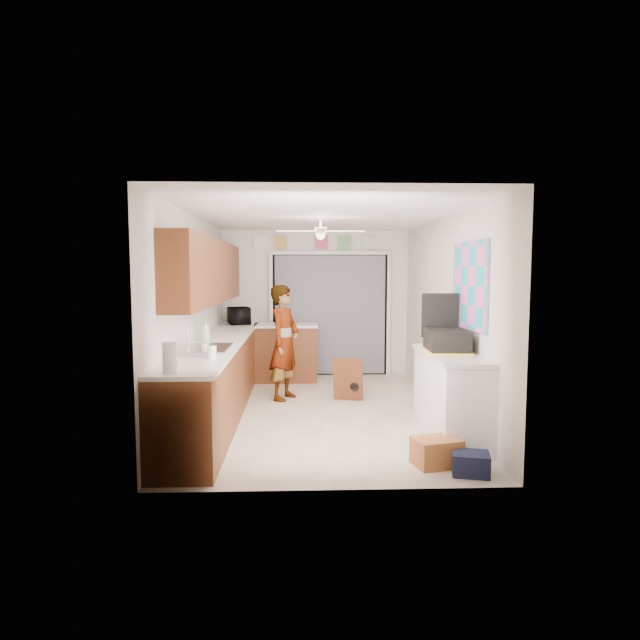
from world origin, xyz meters
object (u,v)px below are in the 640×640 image
object	(u,v)px
paper_towel_roll	(170,358)
suitcase	(447,341)
soap_bottle	(206,330)
dog	(353,379)
man	(284,342)
cardboard_box	(437,452)
navy_crate	(471,464)
microwave	(239,316)

from	to	relation	value
paper_towel_roll	suitcase	distance (m)	2.94
soap_bottle	dog	xyz separation A→B (m)	(1.95, 0.97, -0.83)
soap_bottle	man	world-z (taller)	man
soap_bottle	cardboard_box	xyz separation A→B (m)	(2.45, -1.90, -0.94)
suitcase	dog	xyz separation A→B (m)	(-0.82, 1.99, -0.82)
paper_towel_roll	man	xyz separation A→B (m)	(0.88, 2.94, -0.26)
paper_towel_roll	navy_crate	xyz separation A→B (m)	(2.62, 0.05, -0.97)
navy_crate	man	bearing A→B (deg)	121.08
paper_towel_roll	cardboard_box	distance (m)	2.57
cardboard_box	man	size ratio (longest dim) A/B	0.26
microwave	soap_bottle	xyz separation A→B (m)	(-0.18, -2.09, -0.00)
man	cardboard_box	bearing A→B (deg)	-125.81
microwave	dog	world-z (taller)	microwave
cardboard_box	navy_crate	world-z (taller)	cardboard_box
microwave	dog	bearing A→B (deg)	-137.33
cardboard_box	dog	xyz separation A→B (m)	(-0.50, 2.88, 0.11)
microwave	dog	size ratio (longest dim) A/B	0.81
paper_towel_roll	dog	distance (m)	3.76
suitcase	cardboard_box	distance (m)	1.33
soap_bottle	navy_crate	distance (m)	3.57
suitcase	dog	world-z (taller)	suitcase
navy_crate	microwave	bearing A→B (deg)	120.84
microwave	navy_crate	distance (m)	5.01
paper_towel_roll	navy_crate	world-z (taller)	paper_towel_roll
cardboard_box	dog	world-z (taller)	dog
soap_bottle	man	bearing A→B (deg)	38.38
microwave	paper_towel_roll	size ratio (longest dim) A/B	1.85
microwave	dog	xyz separation A→B (m)	(1.77, -1.12, -0.84)
suitcase	cardboard_box	bearing A→B (deg)	-106.91
dog	navy_crate	bearing A→B (deg)	-75.37
microwave	soap_bottle	world-z (taller)	microwave
navy_crate	paper_towel_roll	bearing A→B (deg)	-178.91
soap_bottle	cardboard_box	bearing A→B (deg)	-37.80
suitcase	cardboard_box	world-z (taller)	suitcase
microwave	soap_bottle	size ratio (longest dim) A/B	1.84
navy_crate	suitcase	bearing A→B (deg)	86.41
dog	paper_towel_roll	bearing A→B (deg)	-119.70
soap_bottle	dog	world-z (taller)	soap_bottle
paper_towel_roll	suitcase	world-z (taller)	paper_towel_roll
paper_towel_roll	microwave	bearing A→B (deg)	88.60
cardboard_box	man	xyz separation A→B (m)	(-1.49, 2.66, 0.68)
dog	cardboard_box	bearing A→B (deg)	-79.09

